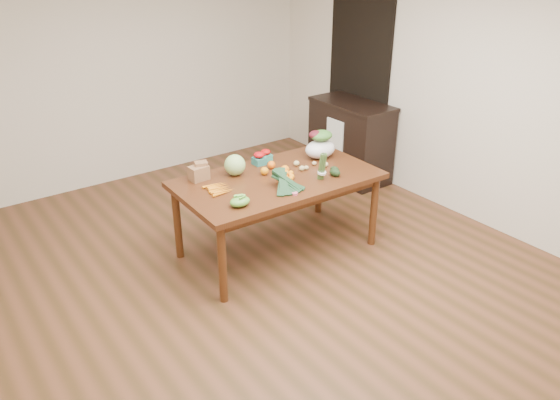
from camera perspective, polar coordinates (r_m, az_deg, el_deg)
floor at (r=4.65m, az=-1.42°, el=-9.46°), size 6.00×6.00×0.00m
room_walls at (r=4.02m, az=-1.63°, el=6.44°), size 5.02×6.02×2.70m
dining_table at (r=5.03m, az=-0.25°, el=-1.54°), size 1.82×1.04×0.75m
doorway_dark at (r=6.82m, az=8.14°, el=11.67°), size 0.02×1.00×2.10m
cabinet at (r=6.67m, az=7.37°, el=6.20°), size 0.52×1.02×0.94m
dish_towel at (r=6.48m, az=5.73°, el=6.43°), size 0.02×0.28×0.45m
paper_bag at (r=4.84m, az=-8.49°, el=2.95°), size 0.22×0.19×0.15m
cabbage at (r=4.90m, az=-4.74°, el=3.67°), size 0.19×0.19×0.19m
strawberry_basket_a at (r=5.13m, az=-2.20°, el=4.24°), size 0.11×0.11×0.10m
strawberry_basket_b at (r=5.23m, az=-1.50°, el=4.60°), size 0.10×0.10×0.09m
orange_a at (r=4.91m, az=-1.64°, el=3.05°), size 0.07×0.07×0.07m
orange_b at (r=5.04m, az=-0.90°, el=3.70°), size 0.07×0.07×0.07m
orange_c at (r=4.93m, az=0.53°, el=3.21°), size 0.08×0.08×0.08m
mandarin_cluster at (r=4.83m, az=0.70°, el=2.71°), size 0.19×0.19×0.08m
carrots at (r=4.64m, az=-6.38°, el=1.21°), size 0.23×0.25×0.03m
snap_pea_bag at (r=4.34m, az=-4.21°, el=-0.15°), size 0.17×0.13×0.08m
kale_bunch at (r=4.58m, az=0.83°, el=1.91°), size 0.33×0.41×0.16m
asparagus_bundle at (r=4.79m, az=4.42°, el=3.53°), size 0.08×0.12×0.26m
potato_a at (r=5.00m, az=2.31°, el=3.34°), size 0.06×0.05×0.05m
potato_b at (r=5.03m, az=2.77°, el=3.39°), size 0.05×0.04×0.04m
potato_c at (r=5.13m, az=3.60°, el=3.86°), size 0.05×0.04×0.04m
potato_d at (r=5.11m, az=1.73°, el=3.86°), size 0.06×0.05×0.05m
potato_e at (r=5.10m, az=4.78°, el=3.72°), size 0.06×0.05×0.05m
avocado_a at (r=4.90m, az=5.76°, el=2.86°), size 0.10×0.12×0.07m
avocado_b at (r=4.98m, az=5.73°, el=3.18°), size 0.08×0.10×0.06m
salad_bag at (r=5.29m, az=4.23°, el=5.70°), size 0.32×0.25×0.24m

